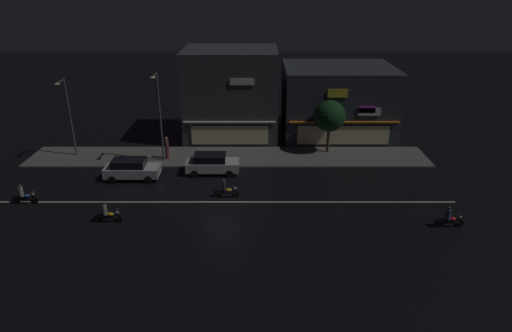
% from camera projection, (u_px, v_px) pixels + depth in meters
% --- Properties ---
extents(ground_plane, '(140.00, 140.00, 0.00)m').
position_uv_depth(ground_plane, '(221.00, 202.00, 31.79)').
color(ground_plane, black).
extents(lane_divider_stripe, '(33.73, 0.16, 0.01)m').
position_uv_depth(lane_divider_stripe, '(221.00, 202.00, 31.79)').
color(lane_divider_stripe, beige).
rests_on(lane_divider_stripe, ground).
extents(sidewalk_far, '(35.50, 4.72, 0.14)m').
position_uv_depth(sidewalk_far, '(227.00, 157.00, 39.61)').
color(sidewalk_far, '#5B5954').
rests_on(sidewalk_far, ground).
extents(storefront_left_block, '(8.99, 7.63, 8.68)m').
position_uv_depth(storefront_left_block, '(230.00, 94.00, 43.52)').
color(storefront_left_block, '#383A3F').
rests_on(storefront_left_block, ground).
extents(storefront_center_block, '(10.77, 9.05, 6.88)m').
position_uv_depth(storefront_center_block, '(335.00, 101.00, 44.56)').
color(storefront_center_block, '#2D333D').
rests_on(storefront_center_block, ground).
extents(streetlamp_west, '(0.44, 1.64, 6.94)m').
position_uv_depth(streetlamp_west, '(66.00, 112.00, 38.02)').
color(streetlamp_west, '#47494C').
rests_on(streetlamp_west, sidewalk_far).
extents(streetlamp_mid, '(0.44, 1.64, 7.73)m').
position_uv_depth(streetlamp_mid, '(158.00, 111.00, 36.76)').
color(streetlamp_mid, '#47494C').
rests_on(streetlamp_mid, sidewalk_far).
extents(pedestrian_on_sidewalk, '(0.36, 0.36, 1.99)m').
position_uv_depth(pedestrian_on_sidewalk, '(165.00, 148.00, 38.73)').
color(pedestrian_on_sidewalk, brown).
rests_on(pedestrian_on_sidewalk, sidewalk_far).
extents(street_tree, '(2.81, 2.81, 4.81)m').
position_uv_depth(street_tree, '(328.00, 116.00, 39.32)').
color(street_tree, '#473323').
rests_on(street_tree, sidewalk_far).
extents(parked_car_near_kerb, '(4.30, 1.98, 1.67)m').
position_uv_depth(parked_car_near_kerb, '(130.00, 169.00, 35.13)').
color(parked_car_near_kerb, silver).
rests_on(parked_car_near_kerb, ground).
extents(parked_car_trailing, '(4.30, 1.98, 1.67)m').
position_uv_depth(parked_car_trailing, '(211.00, 163.00, 36.15)').
color(parked_car_trailing, silver).
rests_on(parked_car_trailing, ground).
extents(motorcycle_lead, '(1.90, 0.60, 1.52)m').
position_uv_depth(motorcycle_lead, '(447.00, 218.00, 28.39)').
color(motorcycle_lead, black).
rests_on(motorcycle_lead, ground).
extents(motorcycle_following, '(1.90, 0.60, 1.52)m').
position_uv_depth(motorcycle_following, '(224.00, 190.00, 32.21)').
color(motorcycle_following, black).
rests_on(motorcycle_following, ground).
extents(motorcycle_opposite_lane, '(1.90, 0.60, 1.52)m').
position_uv_depth(motorcycle_opposite_lane, '(22.00, 196.00, 31.28)').
color(motorcycle_opposite_lane, black).
rests_on(motorcycle_opposite_lane, ground).
extents(motorcycle_trailing_far, '(1.90, 0.60, 1.52)m').
position_uv_depth(motorcycle_trailing_far, '(105.00, 214.00, 28.89)').
color(motorcycle_trailing_far, black).
rests_on(motorcycle_trailing_far, ground).
extents(traffic_cone, '(0.36, 0.36, 0.55)m').
position_uv_depth(traffic_cone, '(191.00, 167.00, 36.92)').
color(traffic_cone, orange).
rests_on(traffic_cone, ground).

